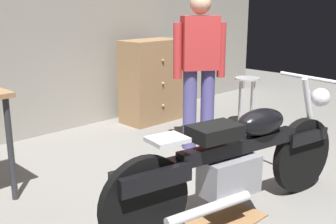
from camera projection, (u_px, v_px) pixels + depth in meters
ground_plane at (232, 206)px, 3.31m from camera, size 12.00×12.00×0.00m
back_wall at (45, 4)px, 4.85m from camera, size 8.00×0.12×3.10m
motorcycle at (237, 159)px, 3.06m from camera, size 2.17×0.70×1.00m
person_standing at (199, 65)px, 4.42m from camera, size 0.49×0.39×1.67m
shop_stool at (247, 88)px, 5.36m from camera, size 0.32×0.32×0.64m
wooden_dresser at (151, 81)px, 5.58m from camera, size 0.80×0.47×1.10m
drip_tray at (224, 219)px, 3.10m from camera, size 0.56×0.40×0.01m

